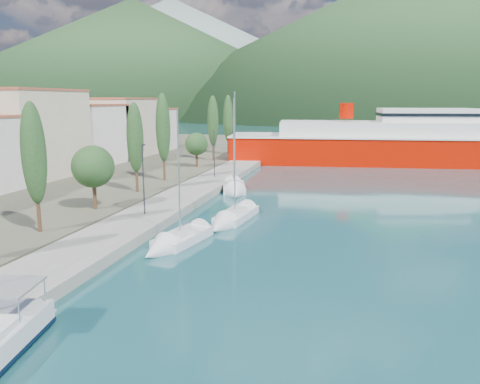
# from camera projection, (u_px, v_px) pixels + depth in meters

# --- Properties ---
(ground) EXTENTS (1400.00, 1400.00, 0.00)m
(ground) POSITION_uv_depth(u_px,v_px,m) (327.00, 137.00, 138.10)
(ground) COLOR #1C5258
(quay) EXTENTS (5.00, 88.00, 0.80)m
(quay) POSITION_uv_depth(u_px,v_px,m) (186.00, 195.00, 50.70)
(quay) COLOR gray
(quay) RESTS_ON ground
(hills_far) EXTENTS (1480.00, 900.00, 180.00)m
(hills_far) POSITION_uv_depth(u_px,v_px,m) (472.00, 44.00, 564.82)
(hills_far) COLOR gray
(hills_far) RESTS_ON ground
(town_buildings) EXTENTS (9.20, 69.20, 11.30)m
(town_buildings) POSITION_uv_depth(u_px,v_px,m) (59.00, 136.00, 65.56)
(town_buildings) COLOR beige
(town_buildings) RESTS_ON land_strip
(tree_row) EXTENTS (3.84, 63.08, 10.81)m
(tree_row) POSITION_uv_depth(u_px,v_px,m) (156.00, 140.00, 55.38)
(tree_row) COLOR #47301E
(tree_row) RESTS_ON land_strip
(lamp_posts) EXTENTS (0.15, 43.92, 6.06)m
(lamp_posts) POSITION_uv_depth(u_px,v_px,m) (140.00, 178.00, 39.52)
(lamp_posts) COLOR #2D2D33
(lamp_posts) RESTS_ON quay
(sailboat_near) EXTENTS (3.64, 7.78, 10.76)m
(sailboat_near) POSITION_uv_depth(u_px,v_px,m) (170.00, 245.00, 33.75)
(sailboat_near) COLOR silver
(sailboat_near) RESTS_ON ground
(sailboat_mid) EXTENTS (3.17, 8.65, 12.16)m
(sailboat_mid) POSITION_uv_depth(u_px,v_px,m) (228.00, 221.00, 40.37)
(sailboat_mid) COLOR silver
(sailboat_mid) RESTS_ON ground
(sailboat_far) EXTENTS (4.79, 8.40, 11.77)m
(sailboat_far) POSITION_uv_depth(u_px,v_px,m) (234.00, 191.00, 53.63)
(sailboat_far) COLOR silver
(sailboat_far) RESTS_ON ground
(ferry) EXTENTS (54.55, 17.58, 10.64)m
(ferry) POSITION_uv_depth(u_px,v_px,m) (391.00, 144.00, 78.61)
(ferry) COLOR #BD0F00
(ferry) RESTS_ON ground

